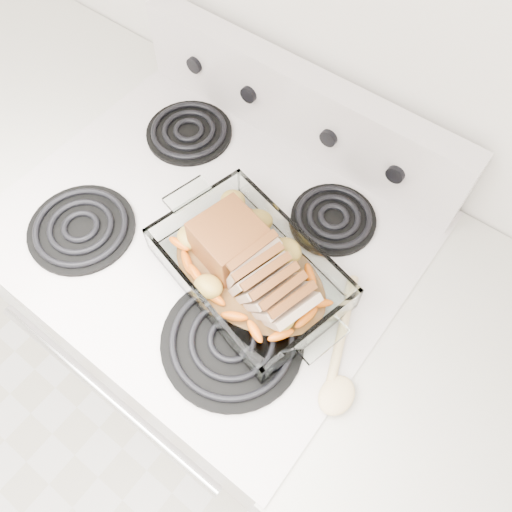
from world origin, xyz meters
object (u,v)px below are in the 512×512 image
Objects in this scene: baking_dish at (249,272)px; electric_range at (222,315)px; counter_right at (437,474)px; pork_roast at (242,259)px; counter_left at (62,200)px.

electric_range is at bearing 174.88° from baking_dish.
counter_right is 0.76m from pork_roast.
electric_range reaches higher than baking_dish.
baking_dish is at bearing 15.45° from pork_roast.
pork_roast is (-0.02, -0.00, 0.03)m from baking_dish.
counter_right is 0.72m from baking_dish.
counter_left is (-0.67, -0.00, -0.02)m from electric_range.
counter_left is 0.95m from pork_roast.
counter_left is at bearing -167.80° from pork_roast.
electric_range reaches higher than counter_left.
electric_range is 4.47× the size of pork_roast.
counter_left is at bearing 180.00° from counter_right.
pork_roast is at bearing -3.25° from counter_left.
baking_dish is at bearing -18.44° from electric_range.
pork_roast is (0.12, -0.05, 0.51)m from electric_range.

